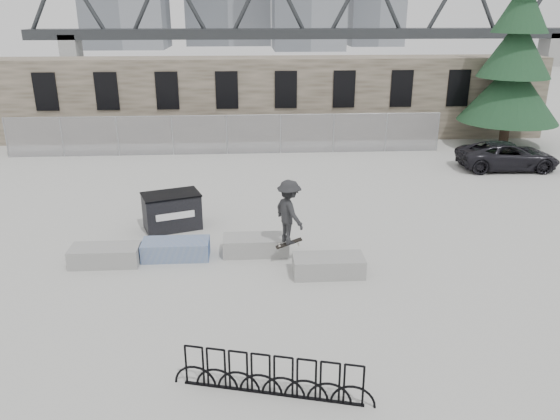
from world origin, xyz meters
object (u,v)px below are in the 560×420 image
at_px(planter_far_left, 105,255).
at_px(skateboarder, 289,212).
at_px(suv, 508,156).
at_px(bike_rack, 272,376).
at_px(planter_center_left, 176,249).
at_px(planter_center_right, 256,244).
at_px(planter_offset, 328,265).
at_px(dumpster, 172,211).
at_px(spruce_tree, 515,61).

relative_size(planter_far_left, skateboarder, 0.97).
bearing_deg(suv, bike_rack, 144.44).
relative_size(suv, skateboarder, 2.22).
distance_m(planter_center_left, planter_center_right, 2.43).
bearing_deg(planter_center_left, planter_offset, -17.36).
relative_size(planter_far_left, planter_offset, 1.00).
bearing_deg(dumpster, bike_rack, -90.19).
bearing_deg(spruce_tree, bike_rack, -124.80).
distance_m(suv, skateboarder, 14.40).
distance_m(dumpster, suv, 16.03).
relative_size(planter_center_right, dumpster, 0.93).
xyz_separation_m(spruce_tree, suv, (-1.77, -4.23, -3.88)).
bearing_deg(skateboarder, bike_rack, 144.71).
bearing_deg(skateboarder, planter_center_left, 53.00).
bearing_deg(skateboarder, planter_far_left, 59.71).
height_order(spruce_tree, skateboarder, spruce_tree).
height_order(planter_center_right, bike_rack, bike_rack).
bearing_deg(dumpster, planter_far_left, -140.29).
relative_size(planter_offset, spruce_tree, 0.17).
bearing_deg(suv, dumpster, 115.56).
distance_m(planter_offset, dumpster, 6.14).
xyz_separation_m(dumpster, spruce_tree, (16.48, 10.61, 3.89)).
bearing_deg(planter_center_left, planter_center_right, 3.68).
bearing_deg(planter_center_right, planter_far_left, -174.04).
bearing_deg(planter_offset, spruce_tree, 51.01).
distance_m(planter_far_left, suv, 18.70).
xyz_separation_m(planter_far_left, planter_center_right, (4.45, 0.46, 0.00)).
relative_size(planter_far_left, bike_rack, 0.51).
bearing_deg(bike_rack, suv, 52.34).
height_order(planter_center_right, dumpster, dumpster).
bearing_deg(spruce_tree, dumpster, -147.23).
bearing_deg(planter_far_left, skateboarder, -2.57).
bearing_deg(planter_offset, planter_center_left, 162.64).
xyz_separation_m(planter_far_left, planter_center_left, (2.03, 0.31, 0.00)).
distance_m(planter_center_right, bike_rack, 6.57).
bearing_deg(planter_offset, bike_rack, -110.14).
distance_m(planter_far_left, bike_rack, 7.66).
bearing_deg(bike_rack, spruce_tree, 55.20).
xyz_separation_m(planter_far_left, suv, (16.35, 9.08, 0.34)).
relative_size(planter_center_right, skateboarder, 0.97).
bearing_deg(dumpster, planter_center_left, -99.65).
bearing_deg(planter_center_left, skateboarder, -9.28).
bearing_deg(dumpster, suv, 4.48).
bearing_deg(bike_rack, planter_center_left, 112.08).
relative_size(planter_center_left, dumpster, 0.93).
distance_m(dumpster, bike_rack, 9.29).
distance_m(planter_offset, bike_rack, 5.35).
bearing_deg(skateboarder, planter_center_right, 25.87).
bearing_deg(planter_far_left, planter_center_left, 8.66).
distance_m(planter_far_left, skateboarder, 5.57).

